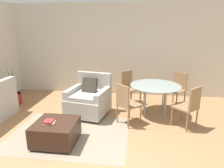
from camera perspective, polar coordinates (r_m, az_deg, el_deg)
The scene contains 13 objects.
ground_plane at distance 3.30m, azimuth -11.53°, elevation -22.48°, with size 20.00×20.00×0.00m, color #A3754C.
wall_back at distance 6.18m, azimuth -1.33°, elevation 9.75°, with size 12.00×0.06×2.75m.
area_rug at distance 4.16m, azimuth -11.81°, elevation -13.66°, with size 2.29×1.69×0.01m.
armchair at distance 4.82m, azimuth -6.62°, elevation -4.40°, with size 1.03×1.06×0.96m.
ottoman at distance 3.83m, azimuth -15.69°, elevation -12.90°, with size 0.74×0.71×0.41m.
book_stack at distance 3.74m, azimuth -17.58°, elevation -10.26°, with size 0.22×0.18×0.05m.
tv_remote_primary at distance 3.87m, azimuth -18.61°, elevation -9.71°, with size 0.04×0.16×0.01m.
potted_plant at distance 6.12m, azimuth -26.40°, elevation -3.05°, with size 0.42×0.42×1.07m.
dining_table at distance 4.82m, azimuth 12.23°, elevation -1.12°, with size 1.19×1.19×0.72m.
dining_chair_near_left at distance 4.24m, azimuth 4.06°, elevation -5.07°, with size 0.59×0.59×0.90m.
dining_chair_near_right at distance 4.37m, azimuth 21.27°, elevation -5.51°, with size 0.59×0.59×0.90m.
dining_chair_far_left at distance 5.47m, azimuth 4.88°, elevation -0.28°, with size 0.59×0.59×0.90m.
dining_chair_far_right at distance 5.57m, azimuth 18.26°, elevation -0.74°, with size 0.59×0.59×0.90m.
Camera 1 is at (0.93, -2.43, 2.03)m, focal length 32.00 mm.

